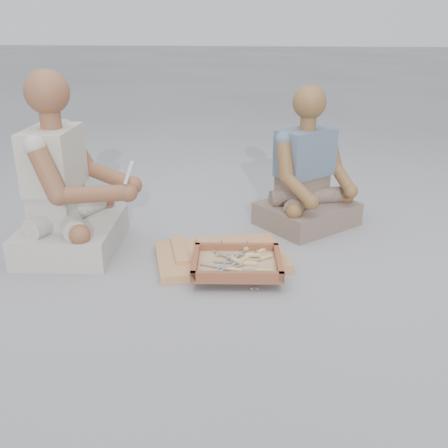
# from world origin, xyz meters

# --- Properties ---
(ground) EXTENTS (60.00, 60.00, 0.00)m
(ground) POSITION_xyz_m (0.00, 0.00, 0.00)
(ground) COLOR #97989C
(ground) RESTS_ON ground
(carved_panel) EXTENTS (0.77, 0.62, 0.04)m
(carved_panel) POSITION_xyz_m (-0.04, 0.35, 0.02)
(carved_panel) COLOR #9A663B
(carved_panel) RESTS_ON ground
(tool_tray) EXTENTS (0.47, 0.39, 0.06)m
(tool_tray) POSITION_xyz_m (0.06, 0.19, 0.06)
(tool_tray) COLOR brown
(tool_tray) RESTS_ON carved_panel
(chisel_0) EXTENTS (0.18, 0.16, 0.02)m
(chisel_0) POSITION_xyz_m (0.05, 0.20, 0.08)
(chisel_0) COLOR silver
(chisel_0) RESTS_ON tool_tray
(chisel_1) EXTENTS (0.22, 0.02, 0.02)m
(chisel_1) POSITION_xyz_m (0.18, 0.11, 0.08)
(chisel_1) COLOR silver
(chisel_1) RESTS_ON tool_tray
(chisel_2) EXTENTS (0.22, 0.03, 0.02)m
(chisel_2) POSITION_xyz_m (0.11, 0.27, 0.08)
(chisel_2) COLOR silver
(chisel_2) RESTS_ON tool_tray
(chisel_3) EXTENTS (0.18, 0.16, 0.02)m
(chisel_3) POSITION_xyz_m (0.19, 0.25, 0.07)
(chisel_3) COLOR silver
(chisel_3) RESTS_ON tool_tray
(chisel_4) EXTENTS (0.10, 0.21, 0.02)m
(chisel_4) POSITION_xyz_m (0.10, 0.34, 0.08)
(chisel_4) COLOR silver
(chisel_4) RESTS_ON tool_tray
(chisel_5) EXTENTS (0.22, 0.07, 0.02)m
(chisel_5) POSITION_xyz_m (0.05, 0.11, 0.07)
(chisel_5) COLOR silver
(chisel_5) RESTS_ON tool_tray
(chisel_6) EXTENTS (0.16, 0.18, 0.02)m
(chisel_6) POSITION_xyz_m (0.17, 0.33, 0.07)
(chisel_6) COLOR silver
(chisel_6) RESTS_ON tool_tray
(chisel_7) EXTENTS (0.22, 0.02, 0.02)m
(chisel_7) POSITION_xyz_m (0.11, 0.18, 0.07)
(chisel_7) COLOR silver
(chisel_7) RESTS_ON tool_tray
(chisel_8) EXTENTS (0.10, 0.21, 0.02)m
(chisel_8) POSITION_xyz_m (0.03, 0.24, 0.07)
(chisel_8) COLOR silver
(chisel_8) RESTS_ON tool_tray
(chisel_9) EXTENTS (0.14, 0.19, 0.02)m
(chisel_9) POSITION_xyz_m (0.08, 0.22, 0.07)
(chisel_9) COLOR silver
(chisel_9) RESTS_ON tool_tray
(wood_chip_0) EXTENTS (0.02, 0.02, 0.00)m
(wood_chip_0) POSITION_xyz_m (-0.10, 0.41, 0.00)
(wood_chip_0) COLOR tan
(wood_chip_0) RESTS_ON ground
(wood_chip_1) EXTENTS (0.02, 0.02, 0.00)m
(wood_chip_1) POSITION_xyz_m (-0.13, 0.31, 0.00)
(wood_chip_1) COLOR tan
(wood_chip_1) RESTS_ON ground
(wood_chip_2) EXTENTS (0.02, 0.02, 0.00)m
(wood_chip_2) POSITION_xyz_m (0.02, 0.41, 0.00)
(wood_chip_2) COLOR tan
(wood_chip_2) RESTS_ON ground
(wood_chip_3) EXTENTS (0.02, 0.02, 0.00)m
(wood_chip_3) POSITION_xyz_m (-0.18, 0.36, 0.00)
(wood_chip_3) COLOR tan
(wood_chip_3) RESTS_ON ground
(wood_chip_4) EXTENTS (0.02, 0.02, 0.00)m
(wood_chip_4) POSITION_xyz_m (0.37, 0.39, 0.00)
(wood_chip_4) COLOR tan
(wood_chip_4) RESTS_ON ground
(wood_chip_5) EXTENTS (0.02, 0.02, 0.00)m
(wood_chip_5) POSITION_xyz_m (0.17, 0.07, 0.00)
(wood_chip_5) COLOR tan
(wood_chip_5) RESTS_ON ground
(wood_chip_6) EXTENTS (0.02, 0.02, 0.00)m
(wood_chip_6) POSITION_xyz_m (0.24, 0.27, 0.00)
(wood_chip_6) COLOR tan
(wood_chip_6) RESTS_ON ground
(wood_chip_7) EXTENTS (0.02, 0.02, 0.00)m
(wood_chip_7) POSITION_xyz_m (0.04, 0.50, 0.00)
(wood_chip_7) COLOR tan
(wood_chip_7) RESTS_ON ground
(wood_chip_8) EXTENTS (0.02, 0.02, 0.00)m
(wood_chip_8) POSITION_xyz_m (0.15, 0.07, 0.00)
(wood_chip_8) COLOR tan
(wood_chip_8) RESTS_ON ground
(wood_chip_9) EXTENTS (0.02, 0.02, 0.00)m
(wood_chip_9) POSITION_xyz_m (-0.27, 0.30, 0.00)
(wood_chip_9) COLOR tan
(wood_chip_9) RESTS_ON ground
(wood_chip_10) EXTENTS (0.02, 0.02, 0.00)m
(wood_chip_10) POSITION_xyz_m (0.05, 0.26, 0.00)
(wood_chip_10) COLOR tan
(wood_chip_10) RESTS_ON ground
(wood_chip_11) EXTENTS (0.02, 0.02, 0.00)m
(wood_chip_11) POSITION_xyz_m (-0.05, 0.23, 0.00)
(wood_chip_11) COLOR tan
(wood_chip_11) RESTS_ON ground
(craftsman) EXTENTS (0.67, 0.66, 0.96)m
(craftsman) POSITION_xyz_m (-0.87, 0.41, 0.33)
(craftsman) COLOR beige
(craftsman) RESTS_ON ground
(companion) EXTENTS (0.69, 0.68, 0.84)m
(companion) POSITION_xyz_m (0.42, 0.94, 0.28)
(companion) COLOR gray
(companion) RESTS_ON ground
(mobile_phone) EXTENTS (0.06, 0.06, 0.11)m
(mobile_phone) POSITION_xyz_m (-0.51, 0.37, 0.46)
(mobile_phone) COLOR silver
(mobile_phone) RESTS_ON craftsman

